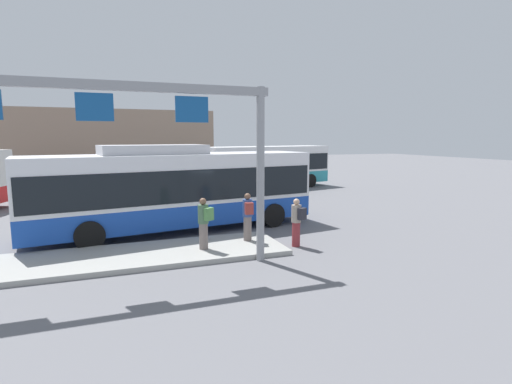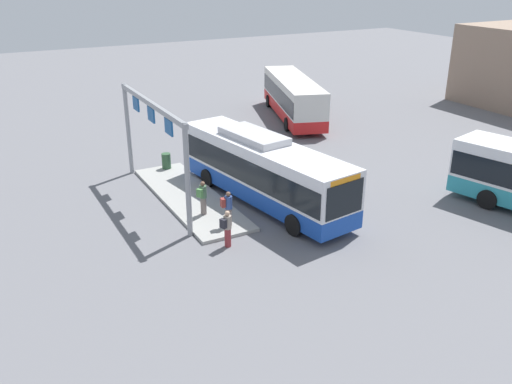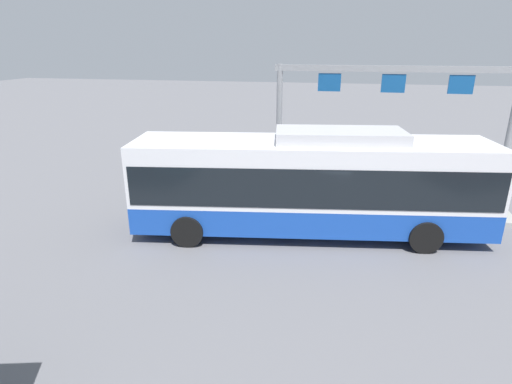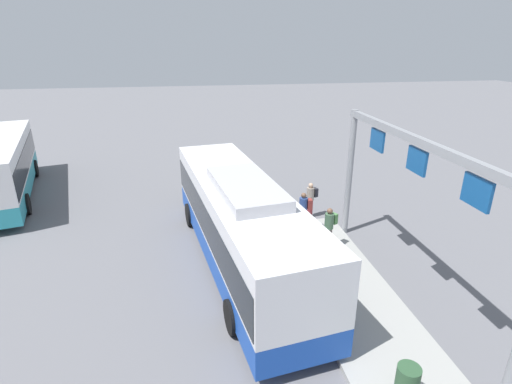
{
  "view_description": "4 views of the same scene",
  "coord_description": "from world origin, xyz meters",
  "px_view_note": "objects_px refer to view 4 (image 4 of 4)",
  "views": [
    {
      "loc": [
        -2.48,
        -15.65,
        3.74
      ],
      "look_at": [
        2.78,
        -1.63,
        1.67
      ],
      "focal_mm": 27.71,
      "sensor_mm": 36.0,
      "label": 1
    },
    {
      "loc": [
        22.3,
        -12.45,
        11.23
      ],
      "look_at": [
        2.65,
        -1.86,
        1.85
      ],
      "focal_mm": 38.3,
      "sensor_mm": 36.0,
      "label": 2
    },
    {
      "loc": [
        -0.86,
        12.64,
        5.87
      ],
      "look_at": [
        1.84,
        -0.31,
        1.19
      ],
      "focal_mm": 28.96,
      "sensor_mm": 36.0,
      "label": 3
    },
    {
      "loc": [
        -12.46,
        1.55,
        7.69
      ],
      "look_at": [
        2.31,
        -0.98,
        1.87
      ],
      "focal_mm": 27.66,
      "sensor_mm": 36.0,
      "label": 4
    }
  ],
  "objects_px": {
    "person_waiting_mid": "(329,227)",
    "trash_bin": "(407,384)",
    "person_waiting_near": "(311,199)",
    "person_boarding": "(304,210)",
    "bus_main": "(240,219)"
  },
  "relations": [
    {
      "from": "person_boarding",
      "to": "person_waiting_mid",
      "type": "bearing_deg",
      "value": 114.34
    },
    {
      "from": "person_waiting_near",
      "to": "person_waiting_mid",
      "type": "relative_size",
      "value": 1.0
    },
    {
      "from": "person_boarding",
      "to": "person_waiting_near",
      "type": "bearing_deg",
      "value": -109.68
    },
    {
      "from": "person_waiting_near",
      "to": "trash_bin",
      "type": "xyz_separation_m",
      "value": [
        -10.06,
        0.88,
        -0.28
      ]
    },
    {
      "from": "trash_bin",
      "to": "person_boarding",
      "type": "bearing_deg",
      "value": -0.72
    },
    {
      "from": "trash_bin",
      "to": "bus_main",
      "type": "bearing_deg",
      "value": 23.37
    },
    {
      "from": "person_boarding",
      "to": "bus_main",
      "type": "bearing_deg",
      "value": 41.23
    },
    {
      "from": "bus_main",
      "to": "person_boarding",
      "type": "height_order",
      "value": "bus_main"
    },
    {
      "from": "person_waiting_mid",
      "to": "trash_bin",
      "type": "bearing_deg",
      "value": 53.73
    },
    {
      "from": "person_waiting_mid",
      "to": "bus_main",
      "type": "bearing_deg",
      "value": -25.84
    },
    {
      "from": "person_boarding",
      "to": "trash_bin",
      "type": "height_order",
      "value": "person_boarding"
    },
    {
      "from": "bus_main",
      "to": "person_waiting_near",
      "type": "xyz_separation_m",
      "value": [
        3.51,
        -3.71,
        -0.92
      ]
    },
    {
      "from": "trash_bin",
      "to": "person_waiting_mid",
      "type": "bearing_deg",
      "value": -5.17
    },
    {
      "from": "person_waiting_mid",
      "to": "trash_bin",
      "type": "distance_m",
      "value": 6.92
    },
    {
      "from": "person_waiting_mid",
      "to": "person_boarding",
      "type": "bearing_deg",
      "value": -103.95
    }
  ]
}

